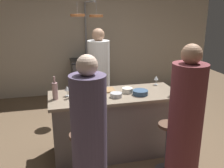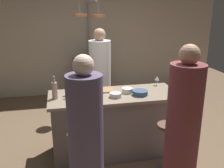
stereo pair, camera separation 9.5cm
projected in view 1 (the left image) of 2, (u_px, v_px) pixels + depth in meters
ground_plane at (114, 151)px, 3.71m from camera, size 9.00×9.00×0.00m
back_wall at (85, 40)px, 5.98m from camera, size 6.40×0.16×2.60m
kitchen_island at (114, 123)px, 3.58m from camera, size 1.80×0.72×0.90m
stove_range at (89, 78)px, 5.86m from camera, size 0.80×0.64×0.89m
chef at (99, 83)px, 4.27m from camera, size 0.37×0.37×1.73m
bar_stool_left at (81, 157)px, 2.90m from camera, size 0.28×0.28×0.68m
guest_left at (89, 143)px, 2.46m from camera, size 0.35×0.35×1.65m
bar_stool_right at (167, 146)px, 3.15m from camera, size 0.28×0.28×0.68m
guest_right at (185, 130)px, 2.67m from camera, size 0.36×0.36×1.72m
overhead_pot_rack at (87, 28)px, 5.09m from camera, size 0.61×1.31×2.17m
cutting_board at (104, 90)px, 3.57m from camera, size 0.32×0.22×0.02m
pepper_mill at (71, 90)px, 3.28m from camera, size 0.05×0.05×0.21m
wine_bottle_red at (174, 87)px, 3.37m from camera, size 0.07×0.07×0.30m
wine_bottle_rose at (55, 91)px, 3.22m from camera, size 0.07×0.07×0.31m
wine_bottle_white at (96, 91)px, 3.23m from camera, size 0.07×0.07×0.30m
wine_glass_by_chef at (67, 89)px, 3.34m from camera, size 0.07×0.07×0.15m
wine_glass_near_left_guest at (156, 78)px, 3.83m from camera, size 0.07×0.07×0.15m
mixing_bowl_ceramic at (127, 90)px, 3.49m from camera, size 0.15×0.15×0.07m
mixing_bowl_blue at (140, 92)px, 3.41m from camera, size 0.21×0.21×0.07m
mixing_bowl_steel at (116, 95)px, 3.32m from camera, size 0.16×0.16×0.06m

